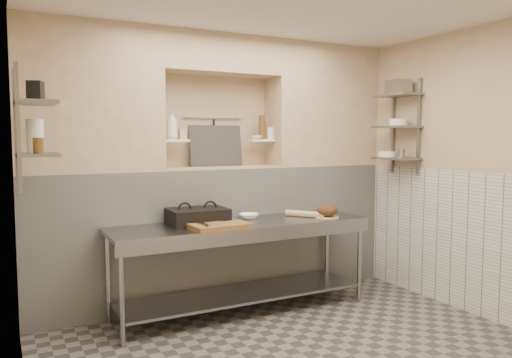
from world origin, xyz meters
TOP-DOWN VIEW (x-y plane):
  - wall_left at (-2.05, 0.00)m, footprint 0.10×3.90m
  - wall_right at (2.05, 0.00)m, footprint 0.10×3.90m
  - wall_back at (0.00, 2.00)m, footprint 4.00×0.10m
  - backwall_lower at (0.00, 1.75)m, footprint 4.00×0.40m
  - alcove_sill at (0.00, 1.75)m, footprint 1.30×0.40m
  - backwall_pillar_left at (-1.33, 1.75)m, footprint 1.35×0.40m
  - backwall_pillar_right at (1.33, 1.75)m, footprint 1.35×0.40m
  - backwall_header at (0.00, 1.75)m, footprint 1.30×0.40m
  - wainscot_left at (-1.99, 0.00)m, footprint 0.02×3.90m
  - wainscot_right at (1.99, 0.00)m, footprint 0.02×3.90m
  - alcove_shelf_left at (-0.50, 1.75)m, footprint 0.28×0.16m
  - alcove_shelf_right at (0.50, 1.75)m, footprint 0.28×0.16m
  - utensil_rail at (0.00, 1.92)m, footprint 0.70×0.02m
  - hanging_steel at (0.00, 1.90)m, footprint 0.02×0.02m
  - splash_panel at (0.00, 1.85)m, footprint 0.60×0.08m
  - shelf_rail_left_a at (-1.98, 1.25)m, footprint 0.03×0.03m
  - shelf_rail_left_b at (-1.98, 0.85)m, footprint 0.03×0.03m
  - wall_shelf_left_lower at (-1.84, 1.05)m, footprint 0.30×0.50m
  - wall_shelf_left_upper at (-1.84, 1.05)m, footprint 0.30×0.50m
  - shelf_rail_right_a at (1.98, 1.25)m, footprint 0.03×0.03m
  - shelf_rail_right_b at (1.98, 0.85)m, footprint 0.03×0.03m
  - wall_shelf_right_lower at (1.84, 1.05)m, footprint 0.30×0.50m
  - wall_shelf_right_mid at (1.84, 1.05)m, footprint 0.30×0.50m
  - wall_shelf_right_upper at (1.84, 1.05)m, footprint 0.30×0.50m
  - prep_table at (-0.01, 1.18)m, footprint 2.60×0.70m
  - panini_press at (-0.42, 1.32)m, footprint 0.56×0.41m
  - cutting_board at (-0.34, 1.01)m, footprint 0.55×0.40m
  - knife_blade at (-0.17, 1.09)m, footprint 0.23×0.08m
  - tongs at (-0.49, 1.00)m, footprint 0.03×0.28m
  - mixing_bowl at (0.17, 1.37)m, footprint 0.27×0.27m
  - rolling_pin at (0.73, 1.19)m, footprint 0.31×0.38m
  - bread_board at (0.90, 1.04)m, footprint 0.25×0.25m
  - bread_loaf at (0.90, 1.04)m, footprint 0.21×0.21m
  - bottle_soap at (-0.54, 1.71)m, footprint 0.14×0.14m
  - jar_alcove at (-0.41, 1.75)m, footprint 0.07×0.07m
  - bowl_alcove at (0.42, 1.71)m, footprint 0.16×0.16m
  - condiment_a at (0.55, 1.79)m, footprint 0.06×0.06m
  - condiment_b at (0.51, 1.74)m, footprint 0.07×0.07m
  - condiment_c at (0.62, 1.76)m, footprint 0.08×0.08m
  - jug_left at (-1.84, 1.22)m, footprint 0.13×0.13m
  - jar_left at (-1.84, 0.90)m, footprint 0.08×0.08m
  - box_left_upper at (-1.84, 1.00)m, footprint 0.14×0.14m
  - bowl_right at (1.84, 1.19)m, footprint 0.21×0.21m
  - canister_right at (1.84, 0.98)m, footprint 0.09×0.09m
  - bowl_right_mid at (1.84, 1.02)m, footprint 0.20×0.20m
  - basket_right at (1.84, 1.04)m, footprint 0.23×0.26m

SIDE VIEW (x-z plane):
  - prep_table at x=-0.01m, z-range 0.19..1.09m
  - backwall_lower at x=0.00m, z-range 0.00..1.40m
  - wainscot_left at x=-1.99m, z-range 0.00..1.40m
  - wainscot_right at x=1.99m, z-range 0.00..1.40m
  - bread_board at x=0.90m, z-range 0.90..0.91m
  - cutting_board at x=-0.34m, z-range 0.90..0.95m
  - mixing_bowl at x=0.17m, z-range 0.90..0.95m
  - rolling_pin at x=0.73m, z-range 0.90..0.97m
  - knife_blade at x=-0.17m, z-range 0.95..0.95m
  - tongs at x=-0.49m, z-range 0.95..0.97m
  - panini_press at x=-0.42m, z-range 0.90..1.05m
  - bread_loaf at x=0.90m, z-range 0.91..1.04m
  - wall_left at x=-2.05m, z-range 0.00..2.80m
  - wall_right at x=2.05m, z-range 0.00..2.80m
  - wall_back at x=0.00m, z-range 0.00..2.80m
  - alcove_sill at x=0.00m, z-range 1.40..1.42m
  - wall_shelf_right_lower at x=1.84m, z-range 1.49..1.51m
  - bowl_right at x=1.84m, z-range 1.51..1.57m
  - canister_right at x=1.84m, z-range 1.51..1.61m
  - wall_shelf_left_lower at x=-1.84m, z-range 1.59..1.61m
  - splash_panel at x=0.00m, z-range 1.42..1.86m
  - jar_left at x=-1.84m, z-range 1.61..1.73m
  - alcove_shelf_left at x=-0.50m, z-range 1.69..1.71m
  - alcove_shelf_right at x=0.50m, z-range 1.69..1.71m
  - bowl_alcove at x=0.42m, z-range 1.71..1.75m
  - jug_left at x=-1.84m, z-range 1.61..1.88m
  - jar_alcove at x=-0.41m, z-range 1.71..1.82m
  - condiment_c at x=0.62m, z-range 1.71..1.85m
  - hanging_steel at x=0.00m, z-range 1.63..1.93m
  - shelf_rail_left_a at x=-1.98m, z-range 1.33..2.27m
  - shelf_rail_left_b at x=-1.98m, z-range 1.33..2.27m
  - condiment_a at x=0.55m, z-range 1.71..1.92m
  - condiment_b at x=0.51m, z-range 1.71..1.98m
  - shelf_rail_right_a at x=1.98m, z-range 1.33..2.38m
  - shelf_rail_right_b at x=1.98m, z-range 1.33..2.38m
  - wall_shelf_right_mid at x=1.84m, z-range 1.84..1.86m
  - bottle_soap at x=-0.54m, z-range 1.71..2.00m
  - bowl_right_mid at x=1.84m, z-range 1.86..1.94m
  - utensil_rail at x=0.00m, z-range 1.94..1.96m
  - wall_shelf_left_upper at x=-1.84m, z-range 1.99..2.01m
  - box_left_upper at x=-1.84m, z-range 2.01..2.16m
  - backwall_pillar_left at x=-1.33m, z-range 1.40..2.80m
  - backwall_pillar_right at x=1.33m, z-range 1.40..2.80m
  - wall_shelf_right_upper at x=1.84m, z-range 2.19..2.21m
  - basket_right at x=1.84m, z-range 2.21..2.36m
  - backwall_header at x=0.00m, z-range 2.40..2.80m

